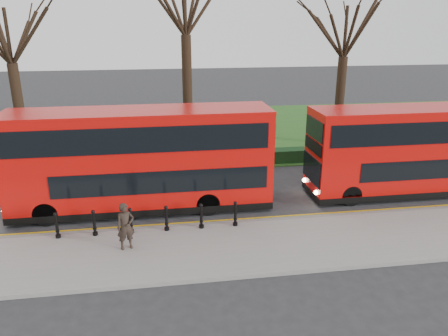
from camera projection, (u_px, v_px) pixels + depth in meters
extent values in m
plane|color=#28282B|center=(160.00, 219.00, 18.62)|extent=(120.00, 120.00, 0.00)
cube|color=gray|center=(161.00, 253.00, 15.78)|extent=(60.00, 4.00, 0.15)
cube|color=slate|center=(161.00, 228.00, 17.66)|extent=(60.00, 0.25, 0.16)
cube|color=#25531B|center=(157.00, 133.00, 32.63)|extent=(60.00, 18.00, 0.06)
cube|color=black|center=(158.00, 162.00, 24.85)|extent=(60.00, 0.90, 0.80)
cube|color=yellow|center=(161.00, 226.00, 17.96)|extent=(60.00, 0.10, 0.01)
cube|color=yellow|center=(160.00, 224.00, 18.15)|extent=(60.00, 0.10, 0.01)
cylinder|color=black|center=(20.00, 112.00, 25.89)|extent=(0.60, 0.60, 5.70)
cylinder|color=black|center=(188.00, 95.00, 27.09)|extent=(0.60, 0.60, 7.21)
cylinder|color=black|center=(339.00, 102.00, 28.75)|extent=(0.60, 0.60, 5.82)
cylinder|color=black|center=(57.00, 226.00, 16.58)|extent=(0.15, 0.15, 1.00)
cylinder|color=black|center=(94.00, 223.00, 16.78)|extent=(0.15, 0.15, 1.00)
cylinder|color=black|center=(131.00, 221.00, 16.98)|extent=(0.15, 0.15, 1.00)
cylinder|color=black|center=(166.00, 219.00, 17.18)|extent=(0.15, 0.15, 1.00)
cylinder|color=black|center=(201.00, 216.00, 17.38)|extent=(0.15, 0.15, 1.00)
cylinder|color=black|center=(235.00, 214.00, 17.58)|extent=(0.15, 0.15, 1.00)
cube|color=red|center=(142.00, 157.00, 18.93)|extent=(11.20, 2.55, 4.12)
cube|color=black|center=(144.00, 202.00, 19.62)|extent=(11.22, 2.57, 0.31)
cube|color=black|center=(162.00, 182.00, 18.09)|extent=(8.96, 0.04, 0.97)
cube|color=black|center=(139.00, 140.00, 17.38)|extent=(10.59, 0.04, 1.07)
cube|color=black|center=(3.00, 156.00, 18.02)|extent=(0.06, 2.24, 0.56)
cylinder|color=black|center=(46.00, 214.00, 17.93)|extent=(1.02, 0.31, 1.02)
cylinder|color=black|center=(57.00, 193.00, 20.03)|extent=(1.02, 0.31, 1.02)
cylinder|color=black|center=(208.00, 204.00, 18.90)|extent=(1.02, 0.31, 1.02)
cylinder|color=black|center=(202.00, 185.00, 21.00)|extent=(1.02, 0.31, 1.02)
cube|color=red|center=(419.00, 148.00, 20.83)|extent=(10.55, 2.40, 3.89)
cube|color=black|center=(413.00, 186.00, 21.47)|extent=(10.57, 2.42, 0.29)
cube|color=black|center=(447.00, 169.00, 20.03)|extent=(8.44, 0.04, 0.91)
cube|color=black|center=(438.00, 133.00, 19.36)|extent=(9.98, 0.04, 1.01)
cube|color=black|center=(313.00, 146.00, 19.97)|extent=(0.06, 2.11, 0.53)
cylinder|color=black|center=(351.00, 195.00, 19.89)|extent=(0.96, 0.29, 0.96)
cylinder|color=black|center=(333.00, 179.00, 21.86)|extent=(0.96, 0.29, 0.96)
cylinder|color=black|center=(448.00, 173.00, 22.77)|extent=(0.96, 0.29, 0.96)
imported|color=#2C221B|center=(126.00, 226.00, 15.69)|extent=(0.74, 0.60, 1.76)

